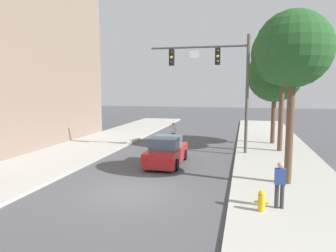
{
  "coord_description": "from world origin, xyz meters",
  "views": [
    {
      "loc": [
        4.48,
        -11.8,
        4.31
      ],
      "look_at": [
        -0.07,
        6.79,
        2.0
      ],
      "focal_mm": 33.57,
      "sensor_mm": 36.0,
      "label": 1
    }
  ],
  "objects_px": {
    "pedestrian_crossing_road": "(173,132)",
    "street_tree_second": "(284,54)",
    "pedestrian_sidewalk_right_walker": "(280,183)",
    "street_tree_third": "(275,75)",
    "car_lead_red": "(167,152)",
    "street_tree_nearest": "(293,50)",
    "fire_hydrant": "(261,201)",
    "traffic_signal_mast": "(219,72)"
  },
  "relations": [
    {
      "from": "car_lead_red",
      "to": "street_tree_third",
      "type": "xyz_separation_m",
      "value": [
        6.36,
        7.77,
        4.58
      ]
    },
    {
      "from": "street_tree_nearest",
      "to": "street_tree_third",
      "type": "xyz_separation_m",
      "value": [
        0.19,
        10.45,
        -0.6
      ]
    },
    {
      "from": "fire_hydrant",
      "to": "street_tree_third",
      "type": "height_order",
      "value": "street_tree_third"
    },
    {
      "from": "traffic_signal_mast",
      "to": "pedestrian_crossing_road",
      "type": "relative_size",
      "value": 4.57
    },
    {
      "from": "car_lead_red",
      "to": "street_tree_third",
      "type": "bearing_deg",
      "value": 50.7
    },
    {
      "from": "pedestrian_crossing_road",
      "to": "pedestrian_sidewalk_right_walker",
      "type": "relative_size",
      "value": 1.0
    },
    {
      "from": "pedestrian_crossing_road",
      "to": "traffic_signal_mast",
      "type": "bearing_deg",
      "value": -40.08
    },
    {
      "from": "pedestrian_crossing_road",
      "to": "street_tree_nearest",
      "type": "relative_size",
      "value": 0.22
    },
    {
      "from": "pedestrian_sidewalk_right_walker",
      "to": "fire_hydrant",
      "type": "height_order",
      "value": "pedestrian_sidewalk_right_walker"
    },
    {
      "from": "car_lead_red",
      "to": "pedestrian_sidewalk_right_walker",
      "type": "distance_m",
      "value": 8.03
    },
    {
      "from": "car_lead_red",
      "to": "pedestrian_crossing_road",
      "type": "height_order",
      "value": "pedestrian_crossing_road"
    },
    {
      "from": "street_tree_nearest",
      "to": "traffic_signal_mast",
      "type": "bearing_deg",
      "value": 119.8
    },
    {
      "from": "pedestrian_crossing_road",
      "to": "pedestrian_sidewalk_right_walker",
      "type": "distance_m",
      "value": 14.2
    },
    {
      "from": "traffic_signal_mast",
      "to": "pedestrian_sidewalk_right_walker",
      "type": "xyz_separation_m",
      "value": [
        2.93,
        -9.43,
        -4.27
      ]
    },
    {
      "from": "traffic_signal_mast",
      "to": "fire_hydrant",
      "type": "height_order",
      "value": "traffic_signal_mast"
    },
    {
      "from": "car_lead_red",
      "to": "street_tree_second",
      "type": "xyz_separation_m",
      "value": [
        6.59,
        4.84,
        5.77
      ]
    },
    {
      "from": "pedestrian_crossing_road",
      "to": "fire_hydrant",
      "type": "xyz_separation_m",
      "value": [
        6.02,
        -12.97,
        -0.41
      ]
    },
    {
      "from": "fire_hydrant",
      "to": "street_tree_third",
      "type": "bearing_deg",
      "value": 84.02
    },
    {
      "from": "pedestrian_sidewalk_right_walker",
      "to": "street_tree_nearest",
      "type": "distance_m",
      "value": 5.81
    },
    {
      "from": "street_tree_second",
      "to": "street_tree_third",
      "type": "bearing_deg",
      "value": 94.46
    },
    {
      "from": "traffic_signal_mast",
      "to": "street_tree_second",
      "type": "bearing_deg",
      "value": 17.34
    },
    {
      "from": "fire_hydrant",
      "to": "traffic_signal_mast",
      "type": "bearing_deg",
      "value": 103.24
    },
    {
      "from": "street_tree_nearest",
      "to": "pedestrian_crossing_road",
      "type": "bearing_deg",
      "value": 127.85
    },
    {
      "from": "car_lead_red",
      "to": "street_tree_nearest",
      "type": "distance_m",
      "value": 8.49
    },
    {
      "from": "pedestrian_crossing_road",
      "to": "street_tree_second",
      "type": "relative_size",
      "value": 0.19
    },
    {
      "from": "traffic_signal_mast",
      "to": "pedestrian_sidewalk_right_walker",
      "type": "bearing_deg",
      "value": -72.73
    },
    {
      "from": "fire_hydrant",
      "to": "pedestrian_crossing_road",
      "type": "bearing_deg",
      "value": 114.91
    },
    {
      "from": "pedestrian_sidewalk_right_walker",
      "to": "street_tree_second",
      "type": "xyz_separation_m",
      "value": [
        1.08,
        10.68,
        5.43
      ]
    },
    {
      "from": "car_lead_red",
      "to": "street_tree_nearest",
      "type": "bearing_deg",
      "value": -23.54
    },
    {
      "from": "pedestrian_sidewalk_right_walker",
      "to": "fire_hydrant",
      "type": "bearing_deg",
      "value": -145.63
    },
    {
      "from": "pedestrian_crossing_road",
      "to": "street_tree_third",
      "type": "height_order",
      "value": "street_tree_third"
    },
    {
      "from": "pedestrian_sidewalk_right_walker",
      "to": "street_tree_third",
      "type": "distance_m",
      "value": 14.28
    },
    {
      "from": "traffic_signal_mast",
      "to": "car_lead_red",
      "type": "bearing_deg",
      "value": -125.63
    },
    {
      "from": "traffic_signal_mast",
      "to": "pedestrian_crossing_road",
      "type": "distance_m",
      "value": 6.56
    },
    {
      "from": "fire_hydrant",
      "to": "street_tree_second",
      "type": "height_order",
      "value": "street_tree_second"
    },
    {
      "from": "street_tree_nearest",
      "to": "fire_hydrant",
      "type": "bearing_deg",
      "value": -109.62
    },
    {
      "from": "pedestrian_sidewalk_right_walker",
      "to": "street_tree_third",
      "type": "height_order",
      "value": "street_tree_third"
    },
    {
      "from": "street_tree_nearest",
      "to": "street_tree_second",
      "type": "xyz_separation_m",
      "value": [
        0.42,
        7.53,
        0.59
      ]
    },
    {
      "from": "car_lead_red",
      "to": "pedestrian_sidewalk_right_walker",
      "type": "xyz_separation_m",
      "value": [
        5.5,
        -5.84,
        0.34
      ]
    },
    {
      "from": "pedestrian_sidewalk_right_walker",
      "to": "street_tree_nearest",
      "type": "xyz_separation_m",
      "value": [
        0.66,
        3.16,
        4.84
      ]
    },
    {
      "from": "pedestrian_sidewalk_right_walker",
      "to": "street_tree_third",
      "type": "xyz_separation_m",
      "value": [
        0.85,
        13.61,
        4.24
      ]
    },
    {
      "from": "traffic_signal_mast",
      "to": "street_tree_nearest",
      "type": "height_order",
      "value": "traffic_signal_mast"
    }
  ]
}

